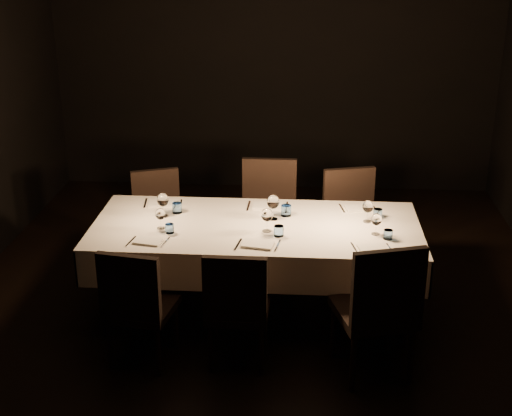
# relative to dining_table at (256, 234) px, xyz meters

# --- Properties ---
(room) EXTENTS (5.01, 6.01, 3.01)m
(room) POSITION_rel_dining_table_xyz_m (0.00, 0.00, 0.81)
(room) COLOR black
(room) RESTS_ON ground
(dining_table) EXTENTS (2.52, 1.12, 0.76)m
(dining_table) POSITION_rel_dining_table_xyz_m (0.00, 0.00, 0.00)
(dining_table) COLOR black
(dining_table) RESTS_ON ground
(chair_near_left) EXTENTS (0.50, 0.50, 0.90)m
(chair_near_left) POSITION_rel_dining_table_xyz_m (-0.76, -0.80, -0.19)
(chair_near_left) COLOR black
(chair_near_left) RESTS_ON ground
(place_setting_near_left) EXTENTS (0.31, 0.39, 0.16)m
(place_setting_near_left) POSITION_rel_dining_table_xyz_m (-0.71, -0.22, 0.14)
(place_setting_near_left) COLOR white
(place_setting_near_left) RESTS_ON dining_table
(chair_near_center) EXTENTS (0.44, 0.44, 0.90)m
(chair_near_center) POSITION_rel_dining_table_xyz_m (-0.08, -0.77, -0.19)
(chair_near_center) COLOR black
(chair_near_center) RESTS_ON ground
(place_setting_near_center) EXTENTS (0.34, 0.41, 0.18)m
(place_setting_near_center) POSITION_rel_dining_table_xyz_m (0.10, -0.22, 0.15)
(place_setting_near_center) COLOR white
(place_setting_near_center) RESTS_ON dining_table
(chair_near_right) EXTENTS (0.61, 0.61, 1.02)m
(chair_near_right) POSITION_rel_dining_table_xyz_m (0.88, -0.84, -0.13)
(chair_near_right) COLOR black
(chair_near_right) RESTS_ON ground
(place_setting_near_right) EXTENTS (0.31, 0.39, 0.17)m
(place_setting_near_right) POSITION_rel_dining_table_xyz_m (0.91, -0.22, 0.14)
(place_setting_near_right) COLOR white
(place_setting_near_right) RESTS_ON dining_table
(chair_far_left) EXTENTS (0.55, 0.55, 0.89)m
(chair_far_left) POSITION_rel_dining_table_xyz_m (-0.93, 0.79, -0.19)
(chair_far_left) COLOR black
(chair_far_left) RESTS_ON ground
(place_setting_far_left) EXTENTS (0.36, 0.41, 0.19)m
(place_setting_far_left) POSITION_rel_dining_table_xyz_m (-0.74, 0.22, 0.15)
(place_setting_far_left) COLOR white
(place_setting_far_left) RESTS_ON dining_table
(chair_far_center) EXTENTS (0.48, 0.48, 1.00)m
(chair_far_center) POSITION_rel_dining_table_xyz_m (0.05, 0.80, -0.14)
(chair_far_center) COLOR black
(chair_far_center) RESTS_ON ground
(place_setting_far_center) EXTENTS (0.36, 0.42, 0.20)m
(place_setting_far_center) POSITION_rel_dining_table_xyz_m (0.13, 0.22, 0.15)
(place_setting_far_center) COLOR white
(place_setting_far_center) RESTS_ON dining_table
(chair_far_right) EXTENTS (0.56, 0.56, 0.95)m
(chair_far_right) POSITION_rel_dining_table_xyz_m (0.78, 0.74, -0.16)
(chair_far_right) COLOR black
(chair_far_right) RESTS_ON ground
(place_setting_far_right) EXTENTS (0.33, 0.40, 0.18)m
(place_setting_far_right) POSITION_rel_dining_table_xyz_m (0.86, 0.22, 0.14)
(place_setting_far_right) COLOR white
(place_setting_far_right) RESTS_ON dining_table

